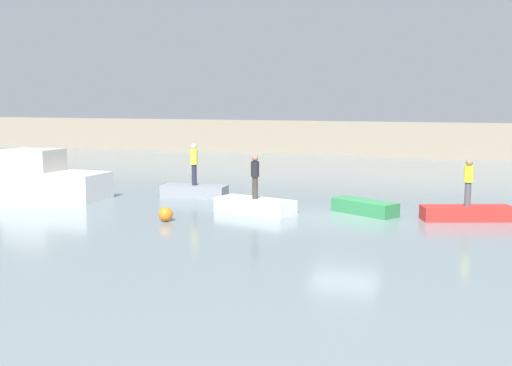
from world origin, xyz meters
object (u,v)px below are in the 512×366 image
(rowboat_green, at_px, (365,207))
(person_dark_shirt, at_px, (255,174))
(person_hiviz_shirt, at_px, (468,180))
(rowboat_red, at_px, (467,213))
(mooring_buoy, at_px, (166,214))
(rowboat_white, at_px, (255,205))
(person_yellow_shirt, at_px, (194,162))
(motorboat, at_px, (39,179))
(rowboat_grey, at_px, (194,191))

(rowboat_green, distance_m, person_dark_shirt, 4.40)
(person_dark_shirt, height_order, person_hiviz_shirt, person_hiviz_shirt)
(rowboat_red, relative_size, person_dark_shirt, 1.89)
(mooring_buoy, bearing_deg, person_hiviz_shirt, 20.25)
(rowboat_white, height_order, mooring_buoy, mooring_buoy)
(person_yellow_shirt, distance_m, mooring_buoy, 5.79)
(motorboat, height_order, rowboat_green, motorboat)
(motorboat, xyz_separation_m, person_yellow_shirt, (6.51, 2.35, 0.78))
(person_hiviz_shirt, height_order, mooring_buoy, person_hiviz_shirt)
(rowboat_grey, bearing_deg, motorboat, -164.68)
(rowboat_green, relative_size, person_dark_shirt, 1.54)
(rowboat_white, relative_size, rowboat_green, 1.19)
(rowboat_grey, height_order, rowboat_red, rowboat_grey)
(rowboat_white, distance_m, person_dark_shirt, 1.22)
(rowboat_grey, relative_size, person_yellow_shirt, 1.56)
(person_hiviz_shirt, bearing_deg, mooring_buoy, -159.75)
(motorboat, height_order, person_dark_shirt, person_dark_shirt)
(person_yellow_shirt, bearing_deg, motorboat, -160.19)
(motorboat, height_order, person_yellow_shirt, person_yellow_shirt)
(mooring_buoy, bearing_deg, rowboat_red, 20.25)
(person_yellow_shirt, height_order, mooring_buoy, person_yellow_shirt)
(rowboat_white, xyz_separation_m, person_dark_shirt, (0.00, 0.00, 1.22))
(person_yellow_shirt, bearing_deg, rowboat_red, -8.22)
(rowboat_grey, bearing_deg, person_hiviz_shirt, -12.71)
(person_yellow_shirt, distance_m, person_dark_shirt, 4.64)
(rowboat_red, bearing_deg, motorboat, 162.38)
(rowboat_grey, bearing_deg, person_dark_shirt, -39.24)
(motorboat, distance_m, person_dark_shirt, 10.35)
(motorboat, xyz_separation_m, rowboat_grey, (6.51, 2.35, -0.54))
(person_yellow_shirt, bearing_deg, rowboat_white, -34.75)
(motorboat, relative_size, rowboat_green, 2.36)
(motorboat, relative_size, rowboat_red, 1.92)
(person_yellow_shirt, xyz_separation_m, mooring_buoy, (1.38, -5.47, -1.33))
(rowboat_white, xyz_separation_m, person_yellow_shirt, (-3.81, 2.64, 1.33))
(rowboat_red, bearing_deg, mooring_buoy, -179.47)
(rowboat_white, bearing_deg, person_dark_shirt, 105.83)
(rowboat_grey, bearing_deg, rowboat_red, -12.71)
(rowboat_grey, distance_m, mooring_buoy, 5.64)
(rowboat_grey, height_order, person_hiviz_shirt, person_hiviz_shirt)
(person_yellow_shirt, height_order, person_hiviz_shirt, person_yellow_shirt)
(motorboat, bearing_deg, rowboat_green, 2.83)
(rowboat_green, bearing_deg, rowboat_grey, -161.78)
(rowboat_green, bearing_deg, rowboat_red, 29.12)
(rowboat_white, relative_size, person_hiviz_shirt, 1.83)
(motorboat, height_order, rowboat_red, motorboat)
(rowboat_red, bearing_deg, person_yellow_shirt, 152.07)
(rowboat_grey, xyz_separation_m, rowboat_green, (7.91, -1.63, -0.01))
(person_dark_shirt, bearing_deg, rowboat_white, -90.00)
(rowboat_grey, bearing_deg, mooring_buoy, -80.28)
(rowboat_white, distance_m, person_hiviz_shirt, 7.99)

